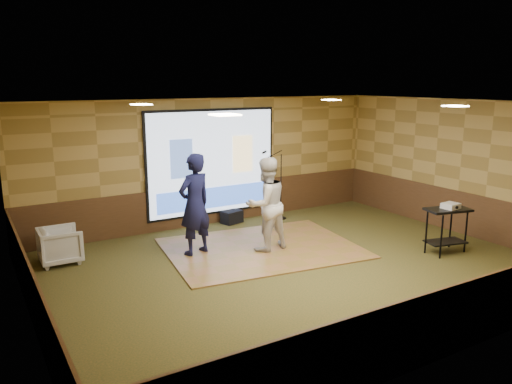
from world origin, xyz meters
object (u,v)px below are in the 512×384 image
mic_stand (279,200)px  player_left (195,204)px  projector (451,206)px  projector_screen (213,163)px  banquet_chair (60,245)px  av_table (447,222)px  player_right (266,204)px  duffel_bag (232,217)px  dance_floor (262,248)px

mic_stand → player_left: bearing=-151.2°
projector → mic_stand: (-1.54, 3.84, -0.48)m
projector_screen → player_left: (-1.30, -1.84, -0.44)m
player_left → banquet_chair: (-2.39, 0.90, -0.69)m
av_table → mic_stand: 4.11m
av_table → projector_screen: bearing=125.5°
projector_screen → player_left: 2.30m
player_right → mic_stand: bearing=-135.1°
projector → mic_stand: size_ratio=0.18×
av_table → projector: size_ratio=2.87×
projector_screen → mic_stand: 1.92m
projector_screen → projector: 5.35m
duffel_bag → banquet_chair: bearing=-169.6°
player_left → banquet_chair: player_left is taller
mic_stand → av_table: bearing=-65.4°
dance_floor → mic_stand: (1.57, 1.74, 0.48)m
player_left → mic_stand: bearing=-170.7°
projector → banquet_chair: size_ratio=0.42×
dance_floor → av_table: av_table is taller
projector_screen → player_left: bearing=-125.1°
projector → dance_floor: bearing=140.9°
av_table → projector: bearing=-13.9°
player_left → projector_screen: bearing=-141.2°
projector → mic_stand: mic_stand is taller
player_right → av_table: (3.04, -1.96, -0.34)m
player_left → mic_stand: (2.88, 1.37, -0.54)m
mic_stand → projector: bearing=-64.8°
projector_screen → banquet_chair: projector_screen is taller
projector_screen → av_table: 5.35m
player_right → mic_stand: size_ratio=1.07×
player_left → dance_floor: bearing=148.0°
mic_stand → banquet_chair: (-5.27, -0.47, -0.15)m
dance_floor → banquet_chair: 3.93m
av_table → mic_stand: (-1.49, 3.83, -0.14)m
projector → banquet_chair: 7.62m
projector_screen → player_right: bearing=-89.2°
av_table → banquet_chair: (-6.75, 3.36, -0.29)m
banquet_chair → player_left: bearing=-110.0°
player_right → player_left: bearing=-26.1°
banquet_chair → player_right: bearing=-110.1°
mic_stand → duffel_bag: (-1.19, 0.28, -0.34)m
projector_screen → dance_floor: projector_screen is taller
av_table → banquet_chair: 7.55m
projector_screen → player_right: size_ratio=1.76×
projector → mic_stand: bearing=106.8°
projector_screen → dance_floor: (0.01, -2.22, -1.46)m
duffel_bag → player_left: bearing=-135.7°
projector → player_left: bearing=145.7°
projector → av_table: bearing=161.0°
projector → duffel_bag: size_ratio=0.65×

